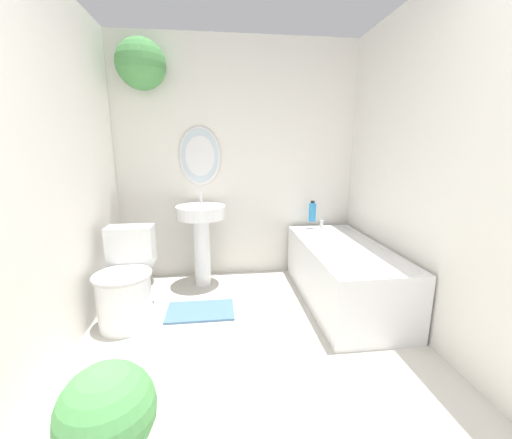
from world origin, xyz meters
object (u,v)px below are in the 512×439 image
Objects in this scene: toilet at (126,285)px; potted_plant at (108,421)px; pedestal_sink at (201,228)px; bathtub at (343,272)px; shampoo_bottle at (312,212)px.

potted_plant is at bearing -77.76° from toilet.
toilet is 1.31m from potted_plant.
pedestal_sink is 1.94m from potted_plant.
pedestal_sink is at bearing 48.05° from toilet.
shampoo_bottle is (-0.11, 0.61, 0.42)m from bathtub.
shampoo_bottle reaches higher than toilet.
toilet is at bearing -131.95° from pedestal_sink.
shampoo_bottle is 0.41× the size of potted_plant.
toilet is 1.81m from bathtub.
potted_plant is at bearing -98.33° from pedestal_sink.
bathtub is at bearing 42.49° from potted_plant.
toilet is 0.49× the size of bathtub.
bathtub is 0.75m from shampoo_bottle.
shampoo_bottle is (1.69, 0.72, 0.40)m from toilet.
pedestal_sink reaches higher than potted_plant.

